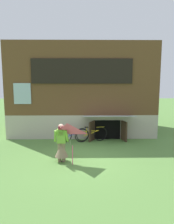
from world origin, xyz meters
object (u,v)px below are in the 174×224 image
(person, at_px, (61,146))
(bicycle_yellow, at_px, (91,134))
(kite, at_px, (67,135))
(bicycle_blue, at_px, (74,135))

(person, relative_size, bicycle_yellow, 0.88)
(bicycle_yellow, bearing_deg, person, -129.21)
(person, xyz_separation_m, kite, (0.28, -0.55, 0.61))
(person, xyz_separation_m, bicycle_yellow, (1.27, 2.79, -0.25))
(kite, xyz_separation_m, bicycle_blue, (0.09, 3.31, -0.89))
(kite, xyz_separation_m, bicycle_yellow, (0.99, 3.34, -0.85))
(kite, height_order, bicycle_blue, kite)
(bicycle_blue, bearing_deg, person, -107.56)
(person, bearing_deg, kite, -47.15)
(person, distance_m, kite, 0.86)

